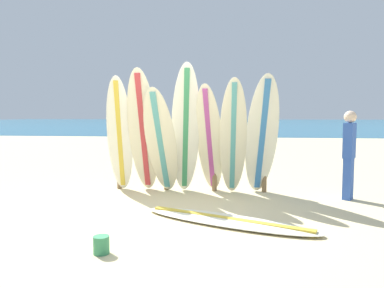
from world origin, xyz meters
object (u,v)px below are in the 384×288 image
surfboard_leaning_left (143,132)px  surfboard_leaning_right (233,138)px  small_boat_offshore (186,128)px  beachgoer_standing (349,151)px  surfboard_leaning_center_left (161,142)px  surfboard_leaning_center (186,130)px  sand_bucket (101,245)px  surfboard_leaning_far_right (262,136)px  surfboard_leaning_center_right (210,140)px  surfboard_rack (190,154)px  surfboard_leaning_far_left (120,135)px  surfboard_lying_on_sand (228,220)px

surfboard_leaning_left → surfboard_leaning_right: 1.64m
small_boat_offshore → beachgoer_standing: bearing=-76.2°
surfboard_leaning_left → surfboard_leaning_center_left: bearing=-14.5°
surfboard_leaning_center → small_boat_offshore: surfboard_leaning_center is taller
sand_bucket → surfboard_leaning_far_right: bearing=58.1°
surfboard_leaning_left → surfboard_leaning_center_left: 0.39m
surfboard_leaning_center_right → surfboard_leaning_right: size_ratio=0.95×
surfboard_rack → beachgoer_standing: beachgoer_standing is taller
surfboard_leaning_far_left → small_boat_offshore: surfboard_leaning_far_left is taller
surfboard_leaning_right → beachgoer_standing: 1.97m
surfboard_lying_on_sand → surfboard_rack: bearing=110.1°
surfboard_leaning_center_left → surfboard_leaning_right: size_ratio=0.92×
sand_bucket → surfboard_leaning_center: bearing=80.2°
surfboard_lying_on_sand → beachgoer_standing: size_ratio=1.67×
surfboard_rack → surfboard_leaning_far_right: bearing=-13.4°
beachgoer_standing → surfboard_rack: bearing=170.8°
surfboard_rack → surfboard_leaning_far_right: surfboard_leaning_far_right is taller
small_boat_offshore → sand_bucket: size_ratio=12.19×
surfboard_leaning_left → small_boat_offshore: (-2.45, 24.58, -0.88)m
surfboard_rack → surfboard_lying_on_sand: bearing=-69.9°
surfboard_leaning_left → surfboard_leaning_center: surfboard_leaning_center is taller
surfboard_leaning_far_right → surfboard_leaning_left: bearing=-179.2°
surfboard_leaning_far_right → sand_bucket: size_ratio=11.48×
surfboard_rack → surfboard_leaning_center_right: size_ratio=1.46×
surfboard_leaning_far_left → surfboard_leaning_right: size_ratio=1.03×
surfboard_leaning_center_left → surfboard_leaning_center_right: 0.88m
surfboard_lying_on_sand → sand_bucket: sand_bucket is taller
surfboard_leaning_far_right → beachgoer_standing: surfboard_leaning_far_right is taller
surfboard_rack → surfboard_leaning_left: bearing=-157.3°
small_boat_offshore → surfboard_lying_on_sand: bearing=-81.3°
surfboard_leaning_left → surfboard_leaning_far_right: size_ratio=1.06×
surfboard_leaning_center_left → small_boat_offshore: (-2.79, 24.67, -0.71)m
surfboard_leaning_right → beachgoer_standing: bearing=-2.4°
surfboard_rack → surfboard_leaning_far_left: bearing=-166.4°
surfboard_leaning_right → beachgoer_standing: surfboard_leaning_right is taller
surfboard_leaning_center → surfboard_leaning_center_right: surfboard_leaning_center is taller
surfboard_rack → surfboard_leaning_center: bearing=-95.5°
surfboard_leaning_far_left → surfboard_leaning_far_right: (2.60, -0.01, -0.00)m
surfboard_leaning_left → beachgoer_standing: 3.61m
surfboard_leaning_center_left → beachgoer_standing: surfboard_leaning_center_left is taller
surfboard_leaning_center_left → beachgoer_standing: 3.25m
surfboard_leaning_far_right → small_boat_offshore: bearing=100.6°
surfboard_leaning_far_left → surfboard_leaning_center: bearing=-3.6°
surfboard_rack → surfboard_leaning_far_left: surfboard_leaning_far_left is taller
surfboard_rack → surfboard_lying_on_sand: surfboard_rack is taller
surfboard_leaning_far_left → surfboard_leaning_center_left: (0.80, -0.12, -0.11)m
surfboard_leaning_center_right → sand_bucket: bearing=-107.1°
surfboard_leaning_center_left → surfboard_leaning_center_right: bearing=9.5°
surfboard_leaning_far_left → small_boat_offshore: 24.64m
surfboard_leaning_center_left → surfboard_leaning_right: bearing=3.0°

